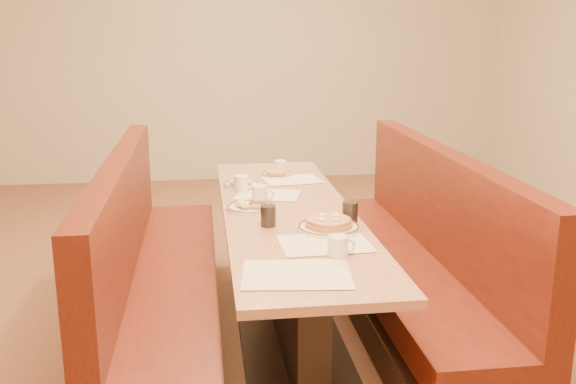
{
  "coord_description": "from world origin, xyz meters",
  "views": [
    {
      "loc": [
        -0.45,
        -3.33,
        1.71
      ],
      "look_at": [
        0.0,
        -0.0,
        0.85
      ],
      "focal_mm": 40.0,
      "sensor_mm": 36.0,
      "label": 1
    }
  ],
  "objects": [
    {
      "name": "soda_tumbler_mid",
      "position": [
        0.28,
        -0.28,
        0.8
      ],
      "size": [
        0.08,
        0.08,
        0.11
      ],
      "color": "black",
      "rests_on": "diner_table"
    },
    {
      "name": "coffee_mug_c",
      "position": [
        0.07,
        0.91,
        0.8
      ],
      "size": [
        0.12,
        0.08,
        0.09
      ],
      "rotation": [
        0.0,
        0.0,
        0.14
      ],
      "color": "white",
      "rests_on": "diner_table"
    },
    {
      "name": "coffee_mug_a",
      "position": [
        0.12,
        -0.76,
        0.8
      ],
      "size": [
        0.12,
        0.09,
        0.09
      ],
      "rotation": [
        0.0,
        0.0,
        0.08
      ],
      "color": "white",
      "rests_on": "diner_table"
    },
    {
      "name": "placemat_far_right",
      "position": [
        0.12,
        0.68,
        0.75
      ],
      "size": [
        0.39,
        0.32,
        0.0
      ],
      "primitive_type": "cube",
      "rotation": [
        0.0,
        0.0,
        0.14
      ],
      "color": "beige",
      "rests_on": "diner_table"
    },
    {
      "name": "coffee_mug_d",
      "position": [
        -0.22,
        0.46,
        0.8
      ],
      "size": [
        0.12,
        0.09,
        0.09
      ],
      "rotation": [
        0.0,
        0.0,
        -0.36
      ],
      "color": "white",
      "rests_on": "diner_table"
    },
    {
      "name": "booth_right",
      "position": [
        0.73,
        0.0,
        0.36
      ],
      "size": [
        0.55,
        2.5,
        1.05
      ],
      "color": "#4C3326",
      "rests_on": "ground"
    },
    {
      "name": "placemat_near_right",
      "position": [
        0.09,
        -0.59,
        0.75
      ],
      "size": [
        0.42,
        0.33,
        0.0
      ],
      "primitive_type": "cube",
      "rotation": [
        0.0,
        0.0,
        0.05
      ],
      "color": "beige",
      "rests_on": "diner_table"
    },
    {
      "name": "ground",
      "position": [
        0.0,
        0.0,
        0.0
      ],
      "size": [
        8.0,
        8.0,
        0.0
      ],
      "primitive_type": "plane",
      "color": "#9E6647",
      "rests_on": "ground"
    },
    {
      "name": "extra_plate_mid",
      "position": [
        0.03,
        0.82,
        0.76
      ],
      "size": [
        0.2,
        0.2,
        0.04
      ],
      "rotation": [
        0.0,
        0.0,
        -0.07
      ],
      "color": "white",
      "rests_on": "diner_table"
    },
    {
      "name": "eggs_plate",
      "position": [
        -0.2,
        0.03,
        0.77
      ],
      "size": [
        0.27,
        0.27,
        0.05
      ],
      "rotation": [
        0.0,
        0.0,
        -0.29
      ],
      "color": "white",
      "rests_on": "diner_table"
    },
    {
      "name": "extra_plate_far",
      "position": [
        -0.22,
        0.56,
        0.77
      ],
      "size": [
        0.22,
        0.22,
        0.05
      ],
      "rotation": [
        0.0,
        0.0,
        0.36
      ],
      "color": "white",
      "rests_on": "diner_table"
    },
    {
      "name": "placemat_near_left",
      "position": [
        -0.09,
        -0.95,
        0.75
      ],
      "size": [
        0.47,
        0.37,
        0.0
      ],
      "primitive_type": "cube",
      "rotation": [
        0.0,
        0.0,
        -0.11
      ],
      "color": "beige",
      "rests_on": "diner_table"
    },
    {
      "name": "placemat_far_left",
      "position": [
        -0.07,
        0.32,
        0.75
      ],
      "size": [
        0.42,
        0.36,
        0.0
      ],
      "primitive_type": "cube",
      "rotation": [
        0.0,
        0.0,
        -0.28
      ],
      "color": "beige",
      "rests_on": "diner_table"
    },
    {
      "name": "coffee_mug_b",
      "position": [
        -0.13,
        0.17,
        0.8
      ],
      "size": [
        0.13,
        0.09,
        0.1
      ],
      "rotation": [
        0.0,
        0.0,
        -0.18
      ],
      "color": "white",
      "rests_on": "diner_table"
    },
    {
      "name": "pancake_plate",
      "position": [
        0.15,
        -0.39,
        0.77
      ],
      "size": [
        0.31,
        0.31,
        0.07
      ],
      "rotation": [
        0.0,
        0.0,
        0.14
      ],
      "color": "white",
      "rests_on": "diner_table"
    },
    {
      "name": "booth_left",
      "position": [
        -0.73,
        0.0,
        0.36
      ],
      "size": [
        0.55,
        2.5,
        1.05
      ],
      "color": "#4C3326",
      "rests_on": "ground"
    },
    {
      "name": "soda_tumbler_near",
      "position": [
        -0.14,
        -0.28,
        0.8
      ],
      "size": [
        0.08,
        0.08,
        0.11
      ],
      "color": "black",
      "rests_on": "diner_table"
    },
    {
      "name": "diner_table",
      "position": [
        0.0,
        0.0,
        0.37
      ],
      "size": [
        0.7,
        2.5,
        0.75
      ],
      "color": "black",
      "rests_on": "ground"
    }
  ]
}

